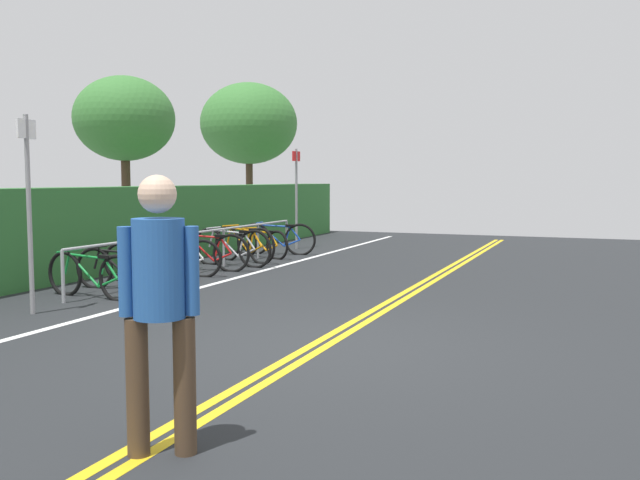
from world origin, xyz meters
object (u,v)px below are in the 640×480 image
bicycle_3 (174,257)px  tree_far_right (249,124)px  bicycle_6 (244,244)px  tree_mid (124,119)px  sign_post_far (296,189)px  bicycle_1 (121,269)px  bicycle_5 (232,247)px  bike_rack (204,240)px  bicycle_8 (278,239)px  bicycle_2 (148,262)px  pedestrian (159,295)px  sign_post_near (29,196)px  bicycle_4 (207,252)px  bicycle_7 (262,243)px  bicycle_0 (91,275)px

bicycle_3 → tree_far_right: (9.29, 3.41, 3.13)m
bicycle_6 → tree_mid: tree_mid is taller
bicycle_3 → sign_post_far: bearing=-0.1°
bicycle_1 → bicycle_5: bicycle_5 is taller
bike_rack → sign_post_far: size_ratio=3.01×
bike_rack → sign_post_far: bearing=1.1°
bicycle_3 → sign_post_far: size_ratio=0.72×
bicycle_8 → tree_mid: 4.34m
bicycle_1 → sign_post_far: bearing=0.6°
bicycle_1 → bicycle_2: bearing=7.4°
bike_rack → bicycle_6: bearing=-1.0°
bicycle_2 → pedestrian: size_ratio=0.96×
bicycle_8 → sign_post_near: 7.66m
bicycle_1 → bicycle_6: size_ratio=0.97×
tree_far_right → tree_mid: bearing=-176.1°
bicycle_6 → sign_post_far: bearing=2.2°
bicycle_3 → sign_post_near: bearing=-175.3°
bicycle_4 → pedestrian: size_ratio=0.98×
sign_post_far → tree_mid: 4.36m
sign_post_near → bike_rack: bearing=2.5°
bicycle_7 → pedestrian: pedestrian is taller
bike_rack → bicycle_0: bearing=-178.8°
bicycle_6 → tree_mid: size_ratio=0.43×
bicycle_3 → bicycle_7: bearing=-2.0°
bike_rack → bicycle_2: size_ratio=4.43×
bicycle_7 → pedestrian: (-10.01, -4.39, 0.70)m
bicycle_3 → sign_post_far: 5.41m
bicycle_4 → pedestrian: 8.84m
bicycle_2 → bicycle_3: size_ratio=0.95×
bicycle_5 → sign_post_far: (3.62, 0.21, 1.10)m
bicycle_3 → bicycle_4: bicycle_4 is taller
bicycle_6 → pedestrian: size_ratio=0.98×
bike_rack → sign_post_far: (4.45, 0.09, 0.89)m
bicycle_0 → bicycle_8: (6.33, 0.04, 0.03)m
bicycle_1 → bicycle_7: 4.78m
pedestrian → bicycle_0: bearing=44.3°
bicycle_2 → sign_post_far: (6.03, -0.03, 1.14)m
bicycle_8 → bike_rack: bearing=179.4°
bicycle_8 → tree_mid: size_ratio=0.45×
bicycle_0 → bicycle_4: bicycle_4 is taller
bicycle_2 → sign_post_near: size_ratio=0.66×
bicycle_5 → bicycle_7: 1.54m
pedestrian → sign_post_near: sign_post_near is taller
sign_post_near → bicycle_8: bearing=1.3°
bicycle_0 → sign_post_near: sign_post_near is taller
bicycle_7 → bicycle_0: bearing=-179.5°
bike_rack → bicycle_6: (1.53, -0.03, -0.21)m
bicycle_2 → bicycle_4: bearing=-5.9°
bicycle_1 → bicycle_6: bearing=-0.5°
bicycle_0 → bicycle_6: (4.73, 0.04, 0.04)m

